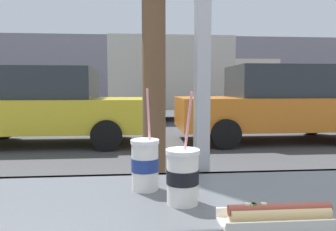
{
  "coord_description": "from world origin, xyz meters",
  "views": [
    {
      "loc": [
        -0.24,
        -1.13,
        1.32
      ],
      "look_at": [
        0.14,
        3.11,
        0.93
      ],
      "focal_mm": 34.31,
      "sensor_mm": 36.0,
      "label": 1
    }
  ],
  "objects_px": {
    "soda_cup_right": "(183,176)",
    "hotdog_tray_near": "(279,215)",
    "parked_car_orange": "(277,104)",
    "soda_cup_left": "(145,164)",
    "parked_car_yellow": "(47,106)",
    "box_truck": "(186,77)"
  },
  "relations": [
    {
      "from": "soda_cup_right",
      "to": "hotdog_tray_near",
      "type": "relative_size",
      "value": 1.1
    },
    {
      "from": "hotdog_tray_near",
      "to": "parked_car_orange",
      "type": "height_order",
      "value": "parked_car_orange"
    },
    {
      "from": "hotdog_tray_near",
      "to": "parked_car_orange",
      "type": "distance_m",
      "value": 7.37
    },
    {
      "from": "soda_cup_left",
      "to": "soda_cup_right",
      "type": "bearing_deg",
      "value": -52.12
    },
    {
      "from": "soda_cup_right",
      "to": "parked_car_yellow",
      "type": "distance_m",
      "value": 6.94
    },
    {
      "from": "soda_cup_right",
      "to": "parked_car_yellow",
      "type": "relative_size",
      "value": 0.07
    },
    {
      "from": "soda_cup_right",
      "to": "parked_car_orange",
      "type": "height_order",
      "value": "parked_car_orange"
    },
    {
      "from": "soda_cup_left",
      "to": "soda_cup_right",
      "type": "distance_m",
      "value": 0.16
    },
    {
      "from": "hotdog_tray_near",
      "to": "box_truck",
      "type": "distance_m",
      "value": 12.26
    },
    {
      "from": "soda_cup_left",
      "to": "box_truck",
      "type": "height_order",
      "value": "box_truck"
    },
    {
      "from": "hotdog_tray_near",
      "to": "parked_car_yellow",
      "type": "bearing_deg",
      "value": 109.56
    },
    {
      "from": "parked_car_yellow",
      "to": "soda_cup_left",
      "type": "bearing_deg",
      "value": -72.08
    },
    {
      "from": "soda_cup_right",
      "to": "parked_car_orange",
      "type": "xyz_separation_m",
      "value": [
        3.19,
        6.58,
        -0.17
      ]
    },
    {
      "from": "parked_car_yellow",
      "to": "parked_car_orange",
      "type": "height_order",
      "value": "parked_car_orange"
    },
    {
      "from": "soda_cup_left",
      "to": "hotdog_tray_near",
      "type": "relative_size",
      "value": 1.13
    },
    {
      "from": "soda_cup_right",
      "to": "parked_car_yellow",
      "type": "xyz_separation_m",
      "value": [
        -2.19,
        6.58,
        -0.19
      ]
    },
    {
      "from": "hotdog_tray_near",
      "to": "parked_car_orange",
      "type": "xyz_separation_m",
      "value": [
        2.98,
        6.74,
        -0.11
      ]
    },
    {
      "from": "soda_cup_right",
      "to": "parked_car_yellow",
      "type": "bearing_deg",
      "value": 108.38
    },
    {
      "from": "soda_cup_right",
      "to": "hotdog_tray_near",
      "type": "bearing_deg",
      "value": -37.05
    },
    {
      "from": "parked_car_yellow",
      "to": "box_truck",
      "type": "distance_m",
      "value": 6.75
    },
    {
      "from": "parked_car_yellow",
      "to": "soda_cup_right",
      "type": "bearing_deg",
      "value": -71.62
    },
    {
      "from": "soda_cup_right",
      "to": "box_truck",
      "type": "distance_m",
      "value": 12.13
    }
  ]
}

